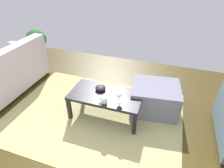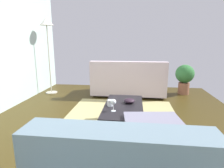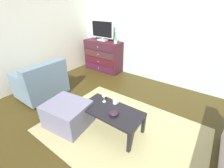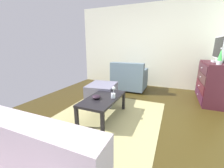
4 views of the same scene
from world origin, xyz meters
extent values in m
cube|color=#372C0F|center=(0.00, 0.00, -0.03)|extent=(5.71, 4.52, 0.05)
cube|color=silver|center=(-2.62, 0.00, 1.27)|extent=(0.12, 4.52, 2.53)
cube|color=tan|center=(0.20, -0.20, 0.00)|extent=(2.60, 1.90, 0.01)
cube|color=#3F1720|center=(-1.72, 1.72, 0.47)|extent=(1.19, 0.45, 0.93)
cube|color=#3A1427|center=(-1.72, 1.48, 0.14)|extent=(1.13, 0.02, 0.20)
sphere|color=silver|center=(-1.72, 1.47, 0.14)|extent=(0.03, 0.03, 0.03)
cube|color=#411119|center=(-1.72, 1.48, 0.36)|extent=(1.13, 0.02, 0.20)
sphere|color=silver|center=(-1.72, 1.47, 0.36)|extent=(0.03, 0.03, 0.03)
cube|color=#3A1F20|center=(-1.72, 1.48, 0.57)|extent=(1.13, 0.02, 0.20)
sphere|color=silver|center=(-1.72, 1.47, 0.57)|extent=(0.03, 0.03, 0.03)
cube|color=#361821|center=(-1.72, 1.48, 0.79)|extent=(1.13, 0.02, 0.20)
sphere|color=silver|center=(-1.72, 1.47, 0.79)|extent=(0.03, 0.03, 0.03)
cube|color=silver|center=(-1.75, 1.74, 0.95)|extent=(0.28, 0.18, 0.04)
cylinder|color=silver|center=(-1.75, 1.74, 1.00)|extent=(0.04, 0.04, 0.05)
cube|color=silver|center=(-1.75, 1.74, 1.26)|extent=(0.76, 0.05, 0.48)
cube|color=black|center=(-1.75, 1.71, 1.26)|extent=(0.71, 0.01, 0.43)
cylinder|color=#B7B7BC|center=(-1.23, 1.67, 0.97)|extent=(0.09, 0.09, 0.08)
cone|color=#3FD84C|center=(-1.23, 1.67, 1.12)|extent=(0.08, 0.08, 0.22)
cylinder|color=#B7B7BC|center=(-1.23, 1.67, 1.25)|extent=(0.04, 0.04, 0.03)
cube|color=black|center=(-0.46, -0.03, 0.18)|extent=(0.05, 0.05, 0.35)
cube|color=black|center=(0.51, -0.03, 0.18)|extent=(0.05, 0.05, 0.35)
cube|color=black|center=(-0.46, -0.50, 0.18)|extent=(0.05, 0.05, 0.35)
cube|color=black|center=(0.51, -0.50, 0.18)|extent=(0.05, 0.05, 0.35)
cube|color=black|center=(0.02, -0.26, 0.37)|extent=(1.03, 0.52, 0.04)
cylinder|color=silver|center=(-0.21, -0.15, 0.40)|extent=(0.06, 0.06, 0.00)
cylinder|color=silver|center=(-0.21, -0.15, 0.44)|extent=(0.01, 0.01, 0.09)
sphere|color=silver|center=(-0.21, -0.15, 0.52)|extent=(0.07, 0.07, 0.07)
cylinder|color=silver|center=(-0.02, -0.08, 0.44)|extent=(0.08, 0.08, 0.08)
torus|color=silver|center=(0.03, -0.08, 0.44)|extent=(0.05, 0.01, 0.05)
ellipsoid|color=black|center=(0.13, -0.34, 0.43)|extent=(0.15, 0.15, 0.07)
cube|color=#B3A1AC|center=(1.68, -0.26, 0.62)|extent=(0.20, 1.70, 0.43)
cylinder|color=#332319|center=(-2.23, 0.06, 0.03)|extent=(0.05, 0.05, 0.05)
cylinder|color=#332319|center=(-2.23, -0.73, 0.03)|extent=(0.05, 0.05, 0.05)
cylinder|color=#332319|center=(-1.59, 0.06, 0.03)|extent=(0.05, 0.05, 0.05)
cylinder|color=#332319|center=(-1.59, -0.73, 0.03)|extent=(0.05, 0.05, 0.05)
cube|color=slate|center=(-1.91, -0.33, 0.24)|extent=(0.80, 0.95, 0.38)
cube|color=slate|center=(-1.61, -0.33, 0.63)|extent=(0.20, 0.95, 0.41)
cube|color=slate|center=(-1.91, 0.08, 0.53)|extent=(0.76, 0.12, 0.20)
cube|color=slate|center=(-1.91, -0.75, 0.53)|extent=(0.76, 0.12, 0.20)
cube|color=slate|center=(-0.64, -0.63, 0.22)|extent=(0.77, 0.68, 0.44)
camera|label=1|loc=(-0.73, 1.71, 1.97)|focal=29.62mm
camera|label=2|loc=(-2.41, -0.40, 1.24)|focal=29.87mm
camera|label=3|loc=(1.18, -1.84, 1.91)|focal=24.13mm
camera|label=4|loc=(2.22, 0.86, 1.30)|focal=23.25mm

